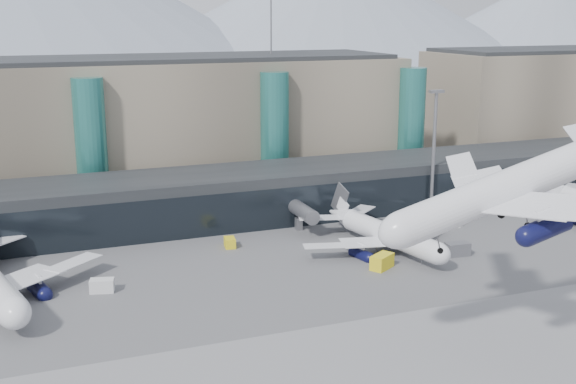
% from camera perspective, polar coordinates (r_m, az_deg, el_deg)
% --- Properties ---
extents(ground, '(900.00, 900.00, 0.00)m').
position_cam_1_polar(ground, '(99.48, 11.15, -10.33)').
color(ground, '#515154').
rests_on(ground, ground).
extents(runway_strip, '(400.00, 40.00, 0.04)m').
position_cam_1_polar(runway_strip, '(88.51, 16.43, -13.85)').
color(runway_strip, slate).
rests_on(runway_strip, ground).
extents(runway_markings, '(128.00, 1.00, 0.02)m').
position_cam_1_polar(runway_markings, '(88.50, 16.43, -13.83)').
color(runway_markings, gold).
rests_on(runway_markings, ground).
extents(concourse, '(170.00, 27.00, 10.00)m').
position_cam_1_polar(concourse, '(147.13, -0.71, -0.02)').
color(concourse, black).
rests_on(concourse, ground).
extents(terminal_main, '(130.00, 30.00, 31.00)m').
position_cam_1_polar(terminal_main, '(169.85, -12.53, 5.14)').
color(terminal_main, gray).
rests_on(terminal_main, ground).
extents(terminal_east, '(70.00, 30.00, 31.00)m').
position_cam_1_polar(terminal_east, '(221.69, 19.99, 6.62)').
color(terminal_east, gray).
rests_on(terminal_east, ground).
extents(teal_towers, '(116.40, 19.40, 46.00)m').
position_cam_1_polar(teal_towers, '(156.38, -7.97, 4.07)').
color(teal_towers, '#29746D').
rests_on(teal_towers, ground).
extents(mountain_ridge, '(910.00, 400.00, 110.00)m').
position_cam_1_polar(mountain_ridge, '(460.91, -13.27, 14.23)').
color(mountain_ridge, gray).
rests_on(mountain_ridge, ground).
extents(lightmast_mid, '(3.00, 1.20, 25.60)m').
position_cam_1_polar(lightmast_mid, '(149.77, 11.46, 3.65)').
color(lightmast_mid, slate).
rests_on(lightmast_mid, ground).
extents(hero_jet, '(37.05, 38.05, 12.26)m').
position_cam_1_polar(hero_jet, '(89.26, 18.31, 1.39)').
color(hero_jet, silver).
rests_on(hero_jet, ground).
extents(jet_parked_mid, '(32.45, 33.08, 10.66)m').
position_cam_1_polar(jet_parked_mid, '(128.71, 7.16, -2.61)').
color(jet_parked_mid, silver).
rests_on(jet_parked_mid, ground).
extents(veh_a, '(3.90, 2.77, 1.98)m').
position_cam_1_polar(veh_a, '(111.89, -14.48, -7.17)').
color(veh_a, silver).
rests_on(veh_a, ground).
extents(veh_b, '(2.24, 3.19, 1.70)m').
position_cam_1_polar(veh_b, '(128.88, -4.62, -4.00)').
color(veh_b, yellow).
rests_on(veh_b, ground).
extents(veh_c, '(4.26, 2.50, 2.28)m').
position_cam_1_polar(veh_c, '(127.41, 13.24, -4.42)').
color(veh_c, '#4E4E53').
rests_on(veh_c, ground).
extents(veh_d, '(2.92, 3.06, 1.58)m').
position_cam_1_polar(veh_d, '(147.03, 10.59, -1.96)').
color(veh_d, silver).
rests_on(veh_d, ground).
extents(veh_g, '(2.14, 2.41, 1.21)m').
position_cam_1_polar(veh_g, '(144.68, 13.16, -2.42)').
color(veh_g, silver).
rests_on(veh_g, ground).
extents(veh_h, '(4.82, 4.19, 2.36)m').
position_cam_1_polar(veh_h, '(118.85, 7.43, -5.47)').
color(veh_h, yellow).
rests_on(veh_h, ground).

